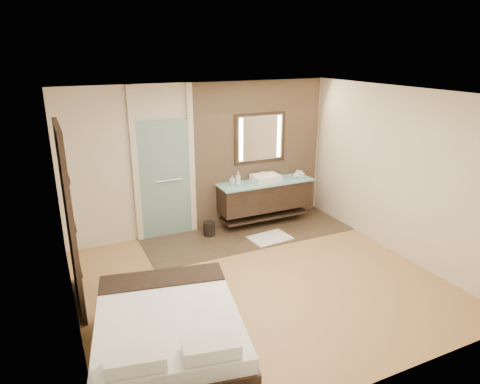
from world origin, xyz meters
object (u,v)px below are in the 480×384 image
vanity (265,196)px  mirror_unit (260,138)px  bed (169,335)px  waste_bin (209,229)px

vanity → mirror_unit: size_ratio=1.75×
bed → vanity: bearing=57.9°
mirror_unit → vanity: bearing=-90.0°
vanity → mirror_unit: 1.10m
mirror_unit → bed: bearing=-131.0°
bed → mirror_unit: bearing=60.1°
vanity → mirror_unit: bearing=90.0°
vanity → bed: 4.03m
vanity → waste_bin: vanity is taller
mirror_unit → bed: (-2.75, -3.17, -1.35)m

